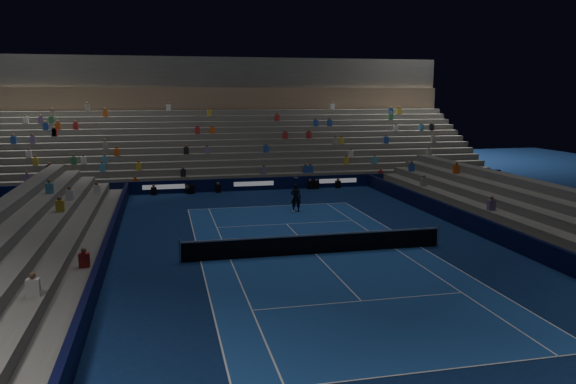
# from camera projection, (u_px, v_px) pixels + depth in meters

# --- Properties ---
(ground) EXTENTS (90.00, 90.00, 0.00)m
(ground) POSITION_uv_depth(u_px,v_px,m) (315.00, 254.00, 26.97)
(ground) COLOR #0D204E
(ground) RESTS_ON ground
(court_surface) EXTENTS (10.97, 23.77, 0.01)m
(court_surface) POSITION_uv_depth(u_px,v_px,m) (315.00, 254.00, 26.97)
(court_surface) COLOR #1B4696
(court_surface) RESTS_ON ground
(sponsor_barrier_far) EXTENTS (44.00, 0.25, 1.00)m
(sponsor_barrier_far) POSITION_uv_depth(u_px,v_px,m) (254.00, 184.00, 44.65)
(sponsor_barrier_far) COLOR #080F32
(sponsor_barrier_far) RESTS_ON ground
(sponsor_barrier_east) EXTENTS (0.25, 37.00, 1.00)m
(sponsor_barrier_east) POSITION_uv_depth(u_px,v_px,m) (496.00, 233.00, 28.99)
(sponsor_barrier_east) COLOR black
(sponsor_barrier_east) RESTS_ON ground
(sponsor_barrier_west) EXTENTS (0.25, 37.00, 1.00)m
(sponsor_barrier_west) POSITION_uv_depth(u_px,v_px,m) (104.00, 257.00, 24.78)
(sponsor_barrier_west) COLOR black
(sponsor_barrier_west) RESTS_ON ground
(grandstand_main) EXTENTS (44.00, 15.20, 11.20)m
(grandstand_main) POSITION_uv_depth(u_px,v_px,m) (237.00, 139.00, 53.19)
(grandstand_main) COLOR #5F5F5B
(grandstand_main) RESTS_ON ground
(grandstand_east) EXTENTS (5.00, 37.00, 2.50)m
(grandstand_east) POSITION_uv_depth(u_px,v_px,m) (555.00, 222.00, 29.67)
(grandstand_east) COLOR slate
(grandstand_east) RESTS_ON ground
(grandstand_west) EXTENTS (5.00, 37.00, 2.50)m
(grandstand_west) POSITION_uv_depth(u_px,v_px,m) (19.00, 252.00, 23.95)
(grandstand_west) COLOR slate
(grandstand_west) RESTS_ON ground
(tennis_net) EXTENTS (12.90, 0.10, 1.10)m
(tennis_net) POSITION_uv_depth(u_px,v_px,m) (315.00, 244.00, 26.88)
(tennis_net) COLOR #B2B2B7
(tennis_net) RESTS_ON ground
(tennis_player) EXTENTS (0.79, 0.65, 1.87)m
(tennis_player) POSITION_uv_depth(u_px,v_px,m) (296.00, 198.00, 36.43)
(tennis_player) COLOR black
(tennis_player) RESTS_ON ground
(broadcast_camera) EXTENTS (0.70, 1.06, 0.68)m
(broadcast_camera) POSITION_uv_depth(u_px,v_px,m) (190.00, 189.00, 43.18)
(broadcast_camera) COLOR black
(broadcast_camera) RESTS_ON ground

